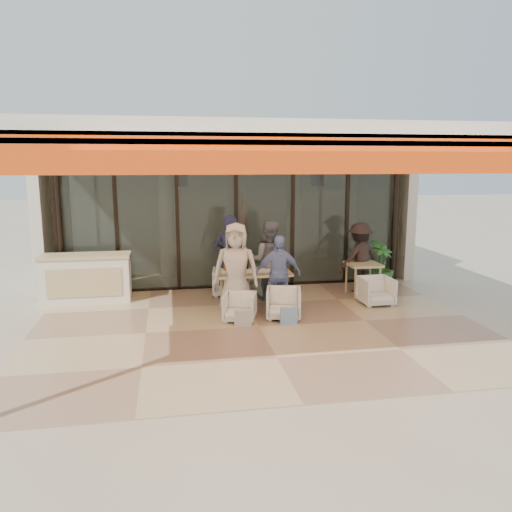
{
  "coord_description": "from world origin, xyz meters",
  "views": [
    {
      "loc": [
        -1.55,
        -8.45,
        2.91
      ],
      "look_at": [
        0.1,
        0.9,
        1.15
      ],
      "focal_mm": 35.0,
      "sensor_mm": 36.0,
      "label": 1
    }
  ],
  "objects_px": {
    "chair_far_right": "(264,281)",
    "diner_navy": "(230,259)",
    "diner_grey": "(269,261)",
    "dining_table": "(253,274)",
    "diner_cream": "(236,269)",
    "chair_near_right": "(284,302)",
    "host_counter": "(86,278)",
    "potted_palm": "(380,266)",
    "chair_near_left": "(240,306)",
    "side_chair": "(376,290)",
    "standing_woman": "(360,258)",
    "chair_far_left": "(228,281)",
    "diner_periwinkle": "(278,274)",
    "side_table": "(363,268)"
  },
  "relations": [
    {
      "from": "host_counter",
      "to": "diner_cream",
      "type": "relative_size",
      "value": 1.03
    },
    {
      "from": "side_table",
      "to": "standing_woman",
      "type": "relative_size",
      "value": 0.46
    },
    {
      "from": "chair_far_right",
      "to": "side_table",
      "type": "bearing_deg",
      "value": 144.75
    },
    {
      "from": "chair_far_right",
      "to": "diner_navy",
      "type": "height_order",
      "value": "diner_navy"
    },
    {
      "from": "dining_table",
      "to": "diner_grey",
      "type": "height_order",
      "value": "diner_grey"
    },
    {
      "from": "diner_navy",
      "to": "diner_periwinkle",
      "type": "relative_size",
      "value": 1.22
    },
    {
      "from": "chair_near_right",
      "to": "diner_grey",
      "type": "relative_size",
      "value": 0.38
    },
    {
      "from": "side_table",
      "to": "standing_woman",
      "type": "height_order",
      "value": "standing_woman"
    },
    {
      "from": "diner_cream",
      "to": "diner_periwinkle",
      "type": "distance_m",
      "value": 0.85
    },
    {
      "from": "chair_far_right",
      "to": "diner_navy",
      "type": "distance_m",
      "value": 1.17
    },
    {
      "from": "diner_navy",
      "to": "diner_grey",
      "type": "height_order",
      "value": "diner_navy"
    },
    {
      "from": "chair_far_left",
      "to": "standing_woman",
      "type": "relative_size",
      "value": 0.42
    },
    {
      "from": "host_counter",
      "to": "potted_palm",
      "type": "height_order",
      "value": "potted_palm"
    },
    {
      "from": "dining_table",
      "to": "chair_near_left",
      "type": "relative_size",
      "value": 2.52
    },
    {
      "from": "side_chair",
      "to": "diner_navy",
      "type": "bearing_deg",
      "value": 163.28
    },
    {
      "from": "chair_far_right",
      "to": "chair_near_right",
      "type": "distance_m",
      "value": 1.9
    },
    {
      "from": "host_counter",
      "to": "diner_navy",
      "type": "distance_m",
      "value": 3.07
    },
    {
      "from": "potted_palm",
      "to": "standing_woman",
      "type": "bearing_deg",
      "value": -167.23
    },
    {
      "from": "chair_far_right",
      "to": "diner_cream",
      "type": "height_order",
      "value": "diner_cream"
    },
    {
      "from": "host_counter",
      "to": "chair_far_right",
      "type": "xyz_separation_m",
      "value": [
        3.85,
        0.05,
        -0.23
      ]
    },
    {
      "from": "host_counter",
      "to": "side_table",
      "type": "distance_m",
      "value": 5.99
    },
    {
      "from": "potted_palm",
      "to": "chair_near_left",
      "type": "bearing_deg",
      "value": -153.51
    },
    {
      "from": "dining_table",
      "to": "chair_far_left",
      "type": "height_order",
      "value": "dining_table"
    },
    {
      "from": "chair_near_left",
      "to": "side_chair",
      "type": "bearing_deg",
      "value": 28.39
    },
    {
      "from": "host_counter",
      "to": "chair_far_left",
      "type": "relative_size",
      "value": 2.73
    },
    {
      "from": "chair_near_left",
      "to": "diner_cream",
      "type": "relative_size",
      "value": 0.33
    },
    {
      "from": "chair_far_left",
      "to": "diner_periwinkle",
      "type": "height_order",
      "value": "diner_periwinkle"
    },
    {
      "from": "chair_far_left",
      "to": "diner_cream",
      "type": "xyz_separation_m",
      "value": [
        0.0,
        -1.4,
        0.56
      ]
    },
    {
      "from": "side_chair",
      "to": "chair_near_right",
      "type": "bearing_deg",
      "value": -165.88
    },
    {
      "from": "diner_cream",
      "to": "standing_woman",
      "type": "distance_m",
      "value": 3.2
    },
    {
      "from": "chair_far_right",
      "to": "chair_near_right",
      "type": "bearing_deg",
      "value": 69.76
    },
    {
      "from": "dining_table",
      "to": "chair_far_right",
      "type": "bearing_deg",
      "value": 65.58
    },
    {
      "from": "diner_grey",
      "to": "side_table",
      "type": "distance_m",
      "value": 2.13
    },
    {
      "from": "chair_near_left",
      "to": "diner_navy",
      "type": "height_order",
      "value": "diner_navy"
    },
    {
      "from": "host_counter",
      "to": "diner_navy",
      "type": "height_order",
      "value": "diner_navy"
    },
    {
      "from": "chair_far_left",
      "to": "diner_periwinkle",
      "type": "distance_m",
      "value": 1.69
    },
    {
      "from": "chair_far_right",
      "to": "standing_woman",
      "type": "xyz_separation_m",
      "value": [
        2.15,
        -0.26,
        0.51
      ]
    },
    {
      "from": "potted_palm",
      "to": "chair_far_left",
      "type": "bearing_deg",
      "value": 177.82
    },
    {
      "from": "diner_navy",
      "to": "potted_palm",
      "type": "height_order",
      "value": "diner_navy"
    },
    {
      "from": "dining_table",
      "to": "side_table",
      "type": "distance_m",
      "value": 2.57
    },
    {
      "from": "diner_cream",
      "to": "potted_palm",
      "type": "bearing_deg",
      "value": 34.23
    },
    {
      "from": "diner_grey",
      "to": "dining_table",
      "type": "bearing_deg",
      "value": 65.66
    },
    {
      "from": "chair_near_left",
      "to": "diner_grey",
      "type": "height_order",
      "value": "diner_grey"
    },
    {
      "from": "host_counter",
      "to": "diner_periwinkle",
      "type": "height_order",
      "value": "diner_periwinkle"
    },
    {
      "from": "host_counter",
      "to": "standing_woman",
      "type": "bearing_deg",
      "value": -1.99
    },
    {
      "from": "chair_near_right",
      "to": "side_table",
      "type": "xyz_separation_m",
      "value": [
        2.12,
        1.33,
        0.31
      ]
    },
    {
      "from": "chair_near_left",
      "to": "side_table",
      "type": "distance_m",
      "value": 3.26
    },
    {
      "from": "dining_table",
      "to": "diner_cream",
      "type": "distance_m",
      "value": 0.65
    },
    {
      "from": "chair_far_left",
      "to": "diner_navy",
      "type": "relative_size",
      "value": 0.36
    },
    {
      "from": "diner_cream",
      "to": "dining_table",
      "type": "bearing_deg",
      "value": 62.56
    }
  ]
}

